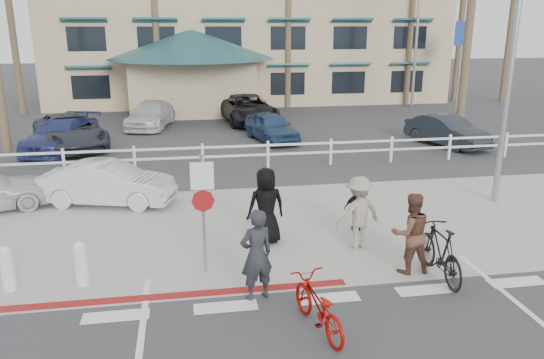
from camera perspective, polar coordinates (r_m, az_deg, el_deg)
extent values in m
plane|color=#333335|center=(10.09, 7.05, -14.26)|extent=(140.00, 140.00, 0.00)
cube|color=gray|center=(14.03, 1.86, -5.03)|extent=(22.00, 7.00, 0.01)
cube|color=#333335|center=(17.75, -0.68, -0.39)|extent=(40.00, 5.00, 0.01)
cube|color=#333335|center=(26.92, -3.82, 5.36)|extent=(50.00, 16.00, 0.01)
cube|color=maroon|center=(10.79, -10.70, -12.21)|extent=(7.00, 0.25, 0.02)
imported|color=#9E0902|center=(9.38, 4.95, -13.40)|extent=(1.00, 1.88, 0.94)
imported|color=#23242A|center=(10.15, -1.69, -8.11)|extent=(0.77, 0.62, 1.83)
imported|color=black|center=(11.62, 17.66, -7.41)|extent=(0.60, 1.96, 1.17)
imported|color=brown|center=(11.60, 14.68, -5.61)|extent=(0.88, 0.69, 1.77)
imported|color=gray|center=(12.57, 9.28, -3.57)|extent=(1.27, 0.93, 1.76)
imported|color=black|center=(13.72, 9.24, -3.09)|extent=(0.76, 0.46, 1.20)
imported|color=black|center=(12.68, -0.65, -2.89)|extent=(1.00, 0.73, 1.88)
imported|color=silver|center=(16.26, -17.23, -0.41)|extent=(4.07, 2.31, 1.27)
imported|color=#272B35|center=(24.27, -20.89, 4.85)|extent=(4.15, 5.74, 1.45)
imported|color=navy|center=(23.96, -21.71, 4.51)|extent=(3.07, 5.00, 1.35)
imported|color=navy|center=(24.15, -0.06, 5.68)|extent=(2.34, 4.04, 1.29)
imported|color=#20252B|center=(24.40, 18.30, 4.99)|extent=(2.60, 4.21, 1.31)
imported|color=silver|center=(28.14, -12.90, 6.81)|extent=(2.74, 4.78, 1.30)
imported|color=black|center=(28.79, -2.60, 7.60)|extent=(3.07, 5.60, 1.49)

